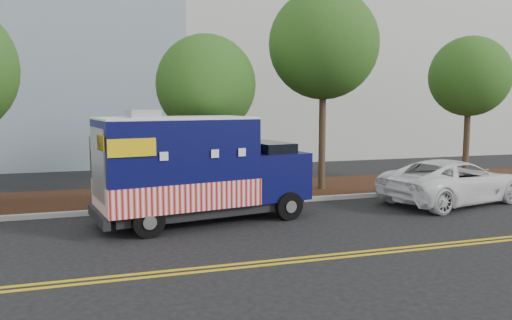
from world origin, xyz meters
name	(u,v)px	position (x,y,z in m)	size (l,w,h in m)	color
ground	(190,219)	(0.00, 0.00, 0.00)	(120.00, 120.00, 0.00)	black
curb	(183,207)	(0.00, 1.40, 0.07)	(120.00, 0.18, 0.15)	#9E9E99
mulch_strip	(174,195)	(0.00, 3.50, 0.07)	(120.00, 4.00, 0.15)	#32180E
centerline_near	(227,265)	(0.00, -4.45, 0.01)	(120.00, 0.10, 0.01)	gold
centerline_far	(230,269)	(0.00, -4.70, 0.01)	(120.00, 0.10, 0.01)	gold
tree_b	(206,85)	(1.12, 2.90, 4.04)	(3.49, 3.49, 5.80)	#38281C
tree_c	(324,45)	(5.57, 2.84, 5.57)	(4.09, 4.09, 7.63)	#38281C
tree_d	(469,77)	(12.50, 3.21, 4.51)	(3.36, 3.36, 6.21)	#38281C
sign_post	(91,175)	(-2.77, 1.73, 1.20)	(0.06, 0.06, 2.40)	#473828
food_truck	(194,172)	(0.06, -0.43, 1.47)	(6.45, 3.30, 3.24)	black
white_car	(453,181)	(9.03, -0.33, 0.75)	(2.48, 5.39, 1.50)	white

